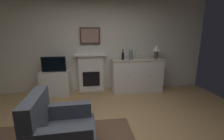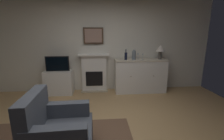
% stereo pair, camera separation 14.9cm
% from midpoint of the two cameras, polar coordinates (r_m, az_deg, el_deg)
% --- Properties ---
extents(wall_rear, '(6.35, 0.06, 2.87)m').
position_cam_midpoint_polar(wall_rear, '(4.49, -5.90, 10.47)').
color(wall_rear, silver).
rests_on(wall_rear, ground_plane).
extents(fireplace_unit, '(0.87, 0.30, 1.10)m').
position_cam_midpoint_polar(fireplace_unit, '(4.49, -8.68, -1.09)').
color(fireplace_unit, white).
rests_on(fireplace_unit, ground_plane).
extents(framed_picture, '(0.55, 0.04, 0.45)m').
position_cam_midpoint_polar(framed_picture, '(4.41, -9.15, 12.44)').
color(framed_picture, '#473323').
extents(sideboard_cabinet, '(1.47, 0.49, 0.95)m').
position_cam_midpoint_polar(sideboard_cabinet, '(4.51, 8.33, -1.96)').
color(sideboard_cabinet, white).
rests_on(sideboard_cabinet, ground_plane).
extents(table_lamp, '(0.26, 0.26, 0.40)m').
position_cam_midpoint_polar(table_lamp, '(4.56, 15.31, 7.52)').
color(table_lamp, '#4C4742').
rests_on(table_lamp, sideboard_cabinet).
extents(wine_bottle, '(0.08, 0.08, 0.29)m').
position_cam_midpoint_polar(wine_bottle, '(4.28, 3.07, 5.29)').
color(wine_bottle, black).
rests_on(wine_bottle, sideboard_cabinet).
extents(wine_glass_left, '(0.07, 0.07, 0.16)m').
position_cam_midpoint_polar(wine_glass_left, '(4.41, 7.55, 5.62)').
color(wine_glass_left, silver).
rests_on(wine_glass_left, sideboard_cabinet).
extents(wine_glass_center, '(0.07, 0.07, 0.16)m').
position_cam_midpoint_polar(wine_glass_center, '(4.35, 9.29, 5.46)').
color(wine_glass_center, silver).
rests_on(wine_glass_center, sideboard_cabinet).
extents(vase_decorative, '(0.11, 0.11, 0.28)m').
position_cam_midpoint_polar(vase_decorative, '(4.29, 6.00, 5.69)').
color(vase_decorative, slate).
rests_on(vase_decorative, sideboard_cabinet).
extents(tv_cabinet, '(0.75, 0.42, 0.67)m').
position_cam_midpoint_polar(tv_cabinet, '(4.52, -21.09, -4.59)').
color(tv_cabinet, white).
rests_on(tv_cabinet, ground_plane).
extents(tv_set, '(0.62, 0.07, 0.40)m').
position_cam_midpoint_polar(tv_set, '(4.38, -21.72, 1.98)').
color(tv_set, black).
rests_on(tv_set, tv_cabinet).
extents(armchair, '(0.84, 0.80, 0.92)m').
position_cam_midpoint_polar(armchair, '(2.30, -20.73, -20.99)').
color(armchair, '#474C56').
rests_on(armchair, ground_plane).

